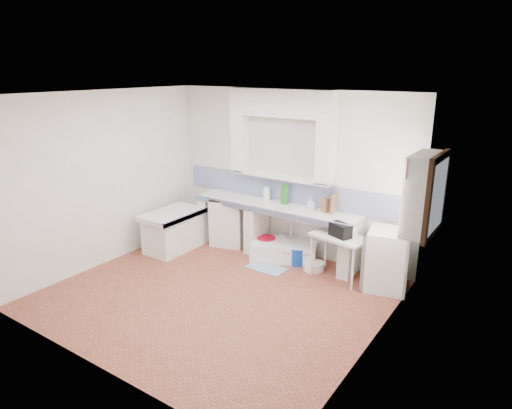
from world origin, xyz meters
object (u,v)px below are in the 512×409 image
Objects in this scene: sink at (284,251)px; stove at (230,221)px; fridge at (388,260)px; side_table at (338,257)px.

stove is at bearing 156.38° from sink.
side_table is at bearing 175.82° from fridge.
sink is 1.29× the size of side_table.
fridge is at bearing 19.02° from side_table.
side_table is at bearing -20.69° from stove.
stove is at bearing 164.68° from fridge.
sink is 1.83m from fridge.
stove reaches higher than side_table.
stove reaches higher than sink.
sink is at bearing 179.60° from side_table.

